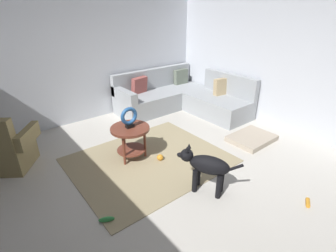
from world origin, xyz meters
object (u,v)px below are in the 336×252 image
torus_sculpture (129,117)px  dog_toy_bone (107,219)px  dog (206,166)px  dog_toy_rope (308,203)px  armchair (5,150)px  side_table (130,135)px  sectional_couch (182,98)px  dog_bed_mat (252,138)px  dog_toy_ball (160,157)px

torus_sculpture → dog_toy_bone: (-0.92, -0.97, -0.68)m
dog → dog_toy_rope: (0.80, -0.99, -0.35)m
armchair → side_table: armchair is taller
sectional_couch → torus_sculpture: (-2.01, -1.07, 0.42)m
sectional_couch → torus_sculpture: bearing=-151.9°
dog_toy_bone → dog_toy_rope: bearing=-32.2°
dog → dog_toy_rope: 1.32m
side_table → dog_toy_rope: 2.56m
dog_bed_mat → dog_toy_rope: size_ratio=5.56×
dog → torus_sculpture: bearing=76.4°
torus_sculpture → dog_toy_ball: torus_sculpture is taller
torus_sculpture → dog_bed_mat: (2.00, -0.86, -0.67)m
armchair → dog_toy_ball: armchair is taller
side_table → dog_toy_ball: side_table is taller
dog → dog_toy_bone: size_ratio=4.29×
dog_bed_mat → dog_toy_bone: (-2.92, -0.11, -0.01)m
torus_sculpture → side_table: bearing=94.2°
armchair → dog: 2.90m
dog_toy_ball → side_table: bearing=131.7°
armchair → dog_bed_mat: (3.59, -1.75, -0.28)m
dog_toy_rope → dog_toy_bone: 2.43m
armchair → dog_toy_ball: size_ratio=9.77×
dog_bed_mat → dog_toy_ball: dog_toy_ball is taller
armchair → dog: bearing=-13.4°
dog_toy_rope → dog_toy_bone: dog_toy_bone is taller
torus_sculpture → dog: size_ratio=0.42×
armchair → side_table: bearing=5.8°
dog → dog_toy_bone: dog is taller
armchair → dog_toy_rope: (2.71, -3.16, -0.30)m
dog → dog_bed_mat: bearing=-14.1°
dog_bed_mat → armchair: bearing=153.9°
dog_bed_mat → side_table: bearing=156.7°
dog_toy_ball → dog_toy_rope: bearing=-66.9°
side_table → dog: size_ratio=0.78×
armchair → dog_toy_bone: bearing=-35.3°
sectional_couch → dog_toy_bone: (-2.94, -2.05, -0.26)m
side_table → dog_toy_ball: 0.59m
armchair → dog_toy_bone: 2.00m
armchair → dog_toy_rope: 4.18m
dog_bed_mat → dog_toy_bone: 2.93m
dog_bed_mat → dog_toy_ball: bearing=163.1°
side_table → dog_bed_mat: size_ratio=0.75×
dog_toy_rope → dog_toy_bone: (-2.05, 1.29, 0.00)m
sectional_couch → torus_sculpture: size_ratio=6.90×
sectional_couch → side_table: (-2.01, -1.07, 0.12)m
torus_sculpture → dog_toy_ball: (0.31, -0.35, -0.66)m
torus_sculpture → dog_bed_mat: torus_sculpture is taller
side_table → torus_sculpture: torus_sculpture is taller
dog → dog_toy_rope: dog is taller
dog_toy_ball → dog_toy_bone: size_ratio=0.57×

